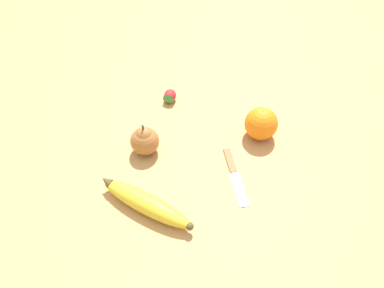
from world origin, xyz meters
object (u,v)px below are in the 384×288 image
(banana, at_px, (145,203))
(strawberry, at_px, (170,97))
(pear, at_px, (145,140))
(paring_knife, at_px, (234,173))
(orange, at_px, (261,124))

(banana, distance_m, strawberry, 0.36)
(pear, bearing_deg, banana, -47.71)
(paring_knife, bearing_deg, banana, 15.75)
(banana, height_order, paring_knife, banana)
(strawberry, bearing_deg, banana, 7.72)
(banana, xyz_separation_m, pear, (-0.11, 0.12, 0.02))
(pear, height_order, strawberry, pear)
(strawberry, xyz_separation_m, paring_knife, (0.29, -0.11, -0.01))
(pear, relative_size, paring_knife, 0.63)
(orange, distance_m, paring_knife, 0.15)
(pear, xyz_separation_m, strawberry, (-0.07, 0.18, -0.02))
(banana, relative_size, strawberry, 4.31)
(banana, bearing_deg, pear, -54.93)
(orange, distance_m, pear, 0.29)
(strawberry, relative_size, paring_knife, 0.39)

